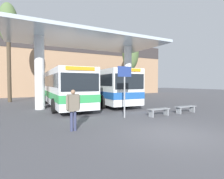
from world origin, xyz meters
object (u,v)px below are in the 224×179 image
waiting_bench_near_pillar (159,111)px  poplar_tree_behind_left (8,26)px  waiting_bench_mid_platform (186,108)px  parked_car_street (107,90)px  poplar_tree_behind_right (131,53)px  info_sign_platform (125,81)px  pedestrian_waiting (73,106)px  transit_bus_left_bay (64,87)px  transit_bus_center_bay (102,86)px

waiting_bench_near_pillar → poplar_tree_behind_left: size_ratio=0.14×
waiting_bench_mid_platform → parked_car_street: bearing=83.8°
waiting_bench_mid_platform → poplar_tree_behind_left: poplar_tree_behind_left is taller
poplar_tree_behind_right → parked_car_street: size_ratio=2.21×
waiting_bench_mid_platform → parked_car_street: parked_car_street is taller
info_sign_platform → poplar_tree_behind_left: size_ratio=0.29×
info_sign_platform → pedestrian_waiting: (-3.42, -1.41, -1.07)m
transit_bus_left_bay → poplar_tree_behind_left: 9.87m
transit_bus_left_bay → poplar_tree_behind_right: poplar_tree_behind_right is taller
waiting_bench_mid_platform → parked_car_street: (1.69, 15.64, 0.67)m
transit_bus_left_bay → pedestrian_waiting: transit_bus_left_bay is taller
poplar_tree_behind_left → parked_car_street: (12.58, 2.21, -7.02)m
waiting_bench_mid_platform → transit_bus_left_bay: bearing=132.2°
waiting_bench_mid_platform → info_sign_platform: 4.88m
waiting_bench_near_pillar → pedestrian_waiting: 5.64m
transit_bus_left_bay → transit_bus_center_bay: size_ratio=0.98×
pedestrian_waiting → waiting_bench_mid_platform: bearing=-7.0°
waiting_bench_mid_platform → poplar_tree_behind_right: poplar_tree_behind_right is taller
transit_bus_center_bay → info_sign_platform: 7.35m
waiting_bench_near_pillar → poplar_tree_behind_left: 17.66m
transit_bus_center_bay → parked_car_street: 9.11m
waiting_bench_near_pillar → pedestrian_waiting: size_ratio=0.86×
pedestrian_waiting → waiting_bench_near_pillar: bearing=-4.5°
transit_bus_center_bay → poplar_tree_behind_left: size_ratio=1.04×
waiting_bench_mid_platform → poplar_tree_behind_right: size_ratio=0.17×
poplar_tree_behind_left → parked_car_street: poplar_tree_behind_left is taller
transit_bus_center_bay → waiting_bench_near_pillar: size_ratio=7.22×
pedestrian_waiting → poplar_tree_behind_left: 16.14m
info_sign_platform → pedestrian_waiting: 3.85m
transit_bus_left_bay → waiting_bench_mid_platform: size_ratio=6.46×
transit_bus_center_bay → poplar_tree_behind_left: poplar_tree_behind_left is taller
info_sign_platform → pedestrian_waiting: info_sign_platform is taller
waiting_bench_near_pillar → parked_car_street: parked_car_street is taller
transit_bus_left_bay → waiting_bench_near_pillar: (4.16, -7.23, -1.36)m
transit_bus_left_bay → parked_car_street: (8.25, 8.41, -0.68)m
waiting_bench_near_pillar → info_sign_platform: 2.83m
info_sign_platform → poplar_tree_behind_right: (9.51, 13.56, 4.50)m
transit_bus_center_bay → poplar_tree_behind_left: bearing=-32.6°
transit_bus_center_bay → poplar_tree_behind_right: (7.73, 6.44, 4.89)m
waiting_bench_mid_platform → pedestrian_waiting: pedestrian_waiting is taller
transit_bus_center_bay → waiting_bench_mid_platform: 8.29m
transit_bus_center_bay → transit_bus_left_bay: bearing=9.6°
transit_bus_center_bay → info_sign_platform: bearing=78.4°
poplar_tree_behind_right → poplar_tree_behind_left: bearing=-177.4°
transit_bus_center_bay → waiting_bench_near_pillar: (0.33, -7.71, -1.41)m
transit_bus_left_bay → parked_car_street: 11.80m
transit_bus_left_bay → waiting_bench_near_pillar: 8.45m
waiting_bench_near_pillar → poplar_tree_behind_right: poplar_tree_behind_right is taller
waiting_bench_near_pillar → poplar_tree_behind_left: bearing=122.3°
transit_bus_center_bay → poplar_tree_behind_right: poplar_tree_behind_right is taller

